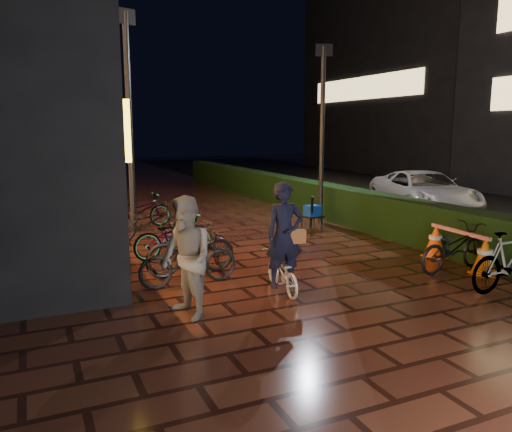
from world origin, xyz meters
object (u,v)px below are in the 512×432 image
bystander_person (186,258)px  van (424,192)px  traffic_barrier (458,248)px  cyclist (283,252)px  cart_assembly (312,212)px

bystander_person → van: bearing=107.8°
van → traffic_barrier: bearing=-109.3°
cyclist → cart_assembly: 5.13m
bystander_person → cart_assembly: 6.60m
traffic_barrier → van: bearing=53.0°
traffic_barrier → cart_assembly: bearing=101.8°
cyclist → cart_assembly: cyclist is taller
van → cyclist: cyclist is taller
bystander_person → cyclist: (1.74, 0.42, -0.19)m
bystander_person → traffic_barrier: size_ratio=0.98×
bystander_person → traffic_barrier: 5.65m
cyclist → van: bearing=33.9°
van → cyclist: (-7.76, -5.21, 0.02)m
bystander_person → cyclist: 1.80m
bystander_person → cyclist: cyclist is taller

